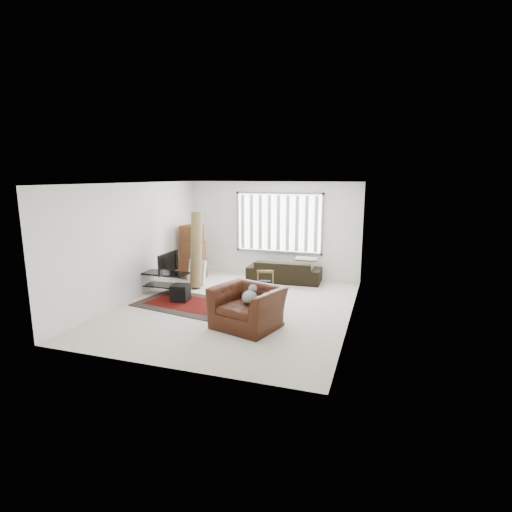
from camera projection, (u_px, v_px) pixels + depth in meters
The scene contains 11 objects.
room at pixel (243, 225), 8.97m from camera, with size 6.00×6.02×2.71m.
persian_rug at pixel (187, 303), 9.05m from camera, with size 2.38×1.79×0.02m.
tv_stand at pixel (166, 279), 9.73m from camera, with size 1.08×0.49×0.54m.
tv at pixel (165, 263), 9.65m from camera, with size 0.88×0.11×0.50m, color black.
subwoofer at pixel (181, 293), 9.20m from camera, with size 0.38×0.38×0.38m, color black.
moving_boxes at pixel (193, 254), 11.23m from camera, with size 0.69×0.65×1.49m.
white_flatpack at pixel (197, 272), 10.62m from camera, with size 0.52×0.08×0.66m, color silver.
rolled_rug at pixel (196, 250), 10.29m from camera, with size 0.29×0.29×1.93m, color brown.
sofa at pixel (284, 268), 10.90m from camera, with size 1.99×0.86×0.77m, color black.
side_chair at pixel (265, 287), 8.92m from camera, with size 0.49×0.49×0.76m.
armchair at pixel (248, 304), 7.59m from camera, with size 1.46×1.35×0.90m.
Camera 1 is at (3.10, -7.88, 2.85)m, focal length 28.00 mm.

